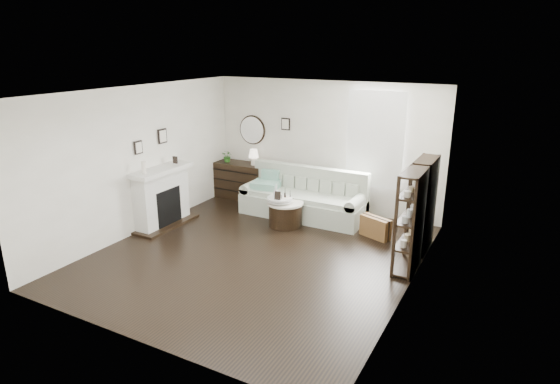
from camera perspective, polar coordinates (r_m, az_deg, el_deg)
The scene contains 18 objects.
room at distance 9.53m, azimuth 9.42°, elevation 6.50°, with size 5.50×5.50×5.50m.
fireplace at distance 9.30m, azimuth -14.15°, elevation -0.81°, with size 0.50×1.40×1.84m.
shelf_unit_far at distance 8.25m, azimuth 17.00°, elevation -1.47°, with size 0.30×0.80×1.60m.
shelf_unit_near at distance 7.42m, azimuth 15.56°, elevation -3.49°, with size 0.30×0.80×1.60m.
sofa at distance 9.60m, azimuth 2.94°, elevation -1.04°, with size 2.54×0.88×0.99m.
quilt at distance 9.79m, azimuth -1.75°, elevation 0.88°, with size 0.55×0.45×0.14m, color #238265.
suitcase at distance 8.73m, azimuth 11.54°, elevation -4.25°, with size 0.58×0.19×0.39m, color brown.
dresser at distance 10.74m, azimuth -4.81°, elevation 1.42°, with size 1.23×0.53×0.82m.
table_lamp at distance 10.41m, azimuth -3.22°, elevation 4.28°, with size 0.23×0.23×0.36m, color white, non-canonical shape.
potted_plant at distance 10.73m, azimuth -6.41°, elevation 4.37°, with size 0.25×0.21×0.27m, color #265E1B.
drum_table at distance 9.09m, azimuth 0.66°, elevation -2.64°, with size 0.70×0.70×0.49m.
pedestal_table at distance 8.94m, azimuth -0.03°, elevation -0.98°, with size 0.49×0.49×0.59m.
eiffel_drum at distance 8.98m, azimuth 1.25°, elevation -0.59°, with size 0.12×0.12×0.20m, color black, non-canonical shape.
bottle_drum at distance 8.97m, azimuth -0.56°, elevation -0.29°, with size 0.07×0.07×0.29m, color silver.
card_frame_drum at distance 8.85m, azimuth -0.14°, elevation -0.88°, with size 0.15×0.01×0.20m, color white.
eiffel_ped at distance 8.88m, azimuth 0.62°, elevation -0.19°, with size 0.10×0.10×0.17m, color black, non-canonical shape.
flask_ped at distance 8.94m, azimuth -0.45°, elevation 0.17°, with size 0.13×0.13×0.24m, color silver, non-canonical shape.
card_frame_ped at distance 8.78m, azimuth -0.30°, elevation -0.43°, with size 0.12×0.01×0.16m, color black.
Camera 1 is at (3.74, -6.16, 3.38)m, focal length 30.00 mm.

